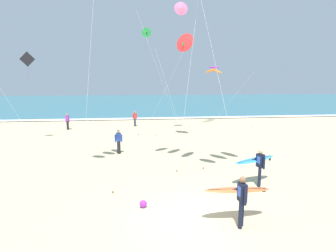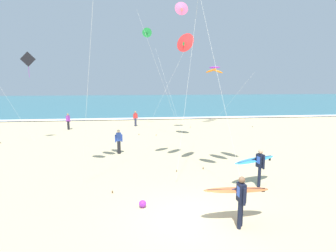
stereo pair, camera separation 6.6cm
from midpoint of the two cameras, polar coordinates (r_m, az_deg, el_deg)
ground_plane at (r=9.83m, az=5.69°, el=-18.87°), size 160.00×160.00×0.00m
ocean_water at (r=63.59m, az=-5.20°, el=5.16°), size 160.00×60.00×0.08m
shoreline_foam at (r=34.05m, az=-3.60°, el=1.64°), size 160.00×1.55×0.01m
surfer_lead at (r=12.92m, az=18.19°, el=-7.30°), size 2.22×1.18×1.71m
surfer_trailing at (r=9.30m, az=14.67°, el=-13.75°), size 2.29×0.93×1.71m
kite_delta_scarlet_near at (r=21.61m, az=3.39°, el=17.14°), size 2.88×2.69×8.33m
kite_delta_emerald_mid at (r=27.58m, az=-4.55°, el=18.88°), size 4.78×0.62×9.76m
kite_diamond_charcoal_far at (r=22.99m, az=-27.75°, el=11.76°), size 3.02×0.17×6.82m
kite_arc_violet_high at (r=30.13m, az=9.61°, el=11.57°), size 4.67×3.97×6.24m
kite_delta_rose_close at (r=24.66m, az=2.65°, el=23.40°), size 4.33×0.41×11.26m
bystander_purple_top at (r=28.06m, az=-20.47°, el=0.91°), size 0.44×0.31×1.59m
bystander_blue_top at (r=17.84m, az=-10.46°, el=-3.21°), size 0.49×0.25×1.59m
bystander_red_top at (r=28.56m, az=-7.06°, el=1.57°), size 0.47×0.29×1.59m
beach_ball at (r=10.53m, az=-5.43°, el=-16.01°), size 0.28×0.28×0.28m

